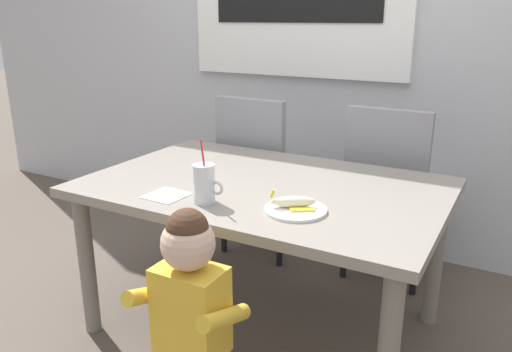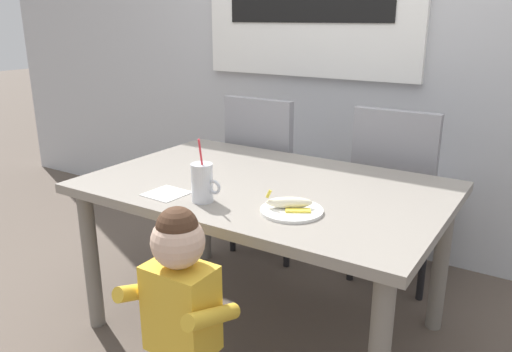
% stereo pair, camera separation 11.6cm
% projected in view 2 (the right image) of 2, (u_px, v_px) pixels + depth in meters
% --- Properties ---
extents(ground_plane, '(24.00, 24.00, 0.00)m').
position_uv_depth(ground_plane, '(265.00, 325.00, 2.36)').
color(ground_plane, brown).
extents(back_wall, '(6.40, 0.17, 2.90)m').
position_uv_depth(back_wall, '(370.00, 5.00, 2.85)').
color(back_wall, silver).
rests_on(back_wall, ground).
extents(dining_table, '(1.50, 0.99, 0.70)m').
position_uv_depth(dining_table, '(265.00, 201.00, 2.18)').
color(dining_table, gray).
rests_on(dining_table, ground).
extents(dining_chair_left, '(0.44, 0.44, 0.96)m').
position_uv_depth(dining_chair_left, '(268.00, 167.00, 2.94)').
color(dining_chair_left, gray).
rests_on(dining_chair_left, ground).
extents(dining_chair_right, '(0.44, 0.44, 0.96)m').
position_uv_depth(dining_chair_right, '(398.00, 187.00, 2.60)').
color(dining_chair_right, gray).
rests_on(dining_chair_right, ground).
extents(toddler_standing, '(0.33, 0.24, 0.84)m').
position_uv_depth(toddler_standing, '(181.00, 299.00, 1.60)').
color(toddler_standing, '#3F4760').
rests_on(toddler_standing, ground).
extents(milk_cup, '(0.13, 0.08, 0.25)m').
position_uv_depth(milk_cup, '(203.00, 185.00, 1.92)').
color(milk_cup, silver).
rests_on(milk_cup, dining_table).
extents(snack_plate, '(0.23, 0.23, 0.01)m').
position_uv_depth(snack_plate, '(292.00, 211.00, 1.83)').
color(snack_plate, white).
rests_on(snack_plate, dining_table).
extents(peeled_banana, '(0.17, 0.14, 0.07)m').
position_uv_depth(peeled_banana, '(290.00, 203.00, 1.83)').
color(peeled_banana, '#F4EAC6').
rests_on(peeled_banana, snack_plate).
extents(paper_napkin, '(0.16, 0.16, 0.00)m').
position_uv_depth(paper_napkin, '(166.00, 194.00, 2.01)').
color(paper_napkin, white).
rests_on(paper_napkin, dining_table).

